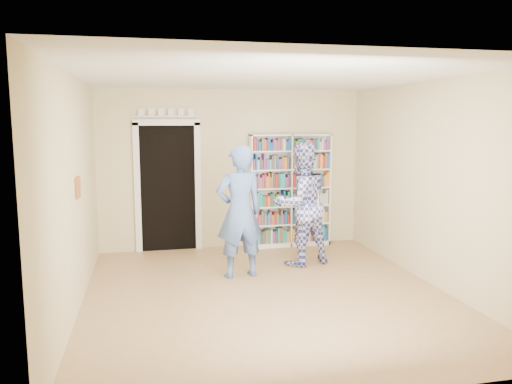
# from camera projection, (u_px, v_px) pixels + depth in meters

# --- Properties ---
(floor) EXTENTS (5.00, 5.00, 0.00)m
(floor) POSITION_uv_depth(u_px,v_px,m) (266.00, 294.00, 6.32)
(floor) COLOR #9E774C
(floor) RESTS_ON ground
(ceiling) EXTENTS (5.00, 5.00, 0.00)m
(ceiling) POSITION_uv_depth(u_px,v_px,m) (267.00, 76.00, 5.94)
(ceiling) COLOR white
(ceiling) RESTS_ON wall_back
(wall_back) EXTENTS (4.50, 0.00, 4.50)m
(wall_back) POSITION_uv_depth(u_px,v_px,m) (233.00, 169.00, 8.55)
(wall_back) COLOR beige
(wall_back) RESTS_ON floor
(wall_left) EXTENTS (0.00, 5.00, 5.00)m
(wall_left) POSITION_uv_depth(u_px,v_px,m) (74.00, 194.00, 5.65)
(wall_left) COLOR beige
(wall_left) RESTS_ON floor
(wall_right) EXTENTS (0.00, 5.00, 5.00)m
(wall_right) POSITION_uv_depth(u_px,v_px,m) (432.00, 184.00, 6.60)
(wall_right) COLOR beige
(wall_right) RESTS_ON floor
(bookshelf) EXTENTS (1.42, 0.27, 1.95)m
(bookshelf) POSITION_uv_depth(u_px,v_px,m) (290.00, 190.00, 8.65)
(bookshelf) COLOR white
(bookshelf) RESTS_ON floor
(doorway) EXTENTS (1.10, 0.08, 2.43)m
(doorway) POSITION_uv_depth(u_px,v_px,m) (168.00, 181.00, 8.32)
(doorway) COLOR black
(doorway) RESTS_ON floor
(wall_art) EXTENTS (0.03, 0.25, 0.25)m
(wall_art) POSITION_uv_depth(u_px,v_px,m) (78.00, 187.00, 5.84)
(wall_art) COLOR brown
(wall_art) RESTS_ON wall_left
(man_blue) EXTENTS (0.73, 0.54, 1.85)m
(man_blue) POSITION_uv_depth(u_px,v_px,m) (240.00, 212.00, 6.90)
(man_blue) COLOR #4F6FB0
(man_blue) RESTS_ON floor
(man_plaid) EXTENTS (1.05, 0.91, 1.85)m
(man_plaid) POSITION_uv_depth(u_px,v_px,m) (301.00, 204.00, 7.53)
(man_plaid) COLOR #32339A
(man_plaid) RESTS_ON floor
(paper_sheet) EXTENTS (0.21, 0.04, 0.29)m
(paper_sheet) POSITION_uv_depth(u_px,v_px,m) (313.00, 202.00, 7.36)
(paper_sheet) COLOR white
(paper_sheet) RESTS_ON man_plaid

